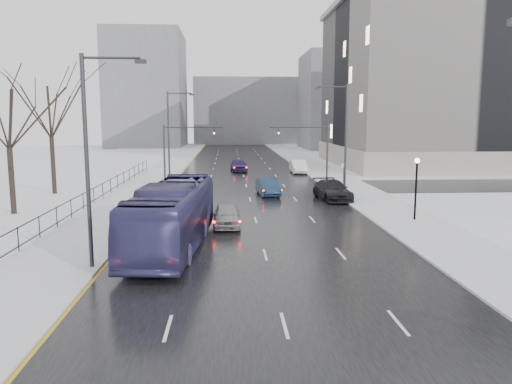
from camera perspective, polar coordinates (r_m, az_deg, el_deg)
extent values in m
cube|color=black|center=(63.71, -1.48, 2.04)|extent=(16.00, 150.00, 0.04)
cube|color=black|center=(51.81, -1.08, 0.56)|extent=(130.00, 10.00, 0.04)
cube|color=silver|center=(64.25, -10.89, 2.00)|extent=(5.00, 150.00, 0.16)
cube|color=silver|center=(64.87, 7.84, 2.13)|extent=(5.00, 150.00, 0.16)
cube|color=white|center=(66.20, -19.07, 1.85)|extent=(14.00, 150.00, 0.12)
cube|color=black|center=(35.55, -21.36, -1.40)|extent=(0.04, 70.00, 0.05)
cube|color=black|center=(35.72, -21.28, -2.98)|extent=(0.04, 70.00, 0.05)
cylinder|color=black|center=(35.65, -21.31, -2.35)|extent=(0.06, 0.06, 1.30)
cylinder|color=#2D2D33|center=(44.54, 10.21, 5.57)|extent=(0.20, 0.20, 10.00)
cylinder|color=#2D2D33|center=(44.29, 8.71, 11.81)|extent=(2.60, 0.12, 0.12)
cube|color=#2D2D33|center=(44.03, 7.01, 11.67)|extent=(0.50, 0.25, 0.18)
cylinder|color=#2D2D33|center=(24.27, -18.76, 2.96)|extent=(0.20, 0.20, 10.00)
cylinder|color=#2D2D33|center=(24.01, -16.23, 14.50)|extent=(2.60, 0.12, 0.12)
cube|color=#2D2D33|center=(23.74, -13.06, 14.32)|extent=(0.50, 0.25, 0.18)
cylinder|color=#2D2D33|center=(55.70, -9.96, 6.13)|extent=(0.20, 0.20, 10.00)
cylinder|color=#2D2D33|center=(55.59, -8.74, 11.10)|extent=(2.60, 0.12, 0.12)
cube|color=#2D2D33|center=(55.48, -7.37, 10.98)|extent=(0.50, 0.25, 0.18)
cylinder|color=black|center=(36.04, 17.80, 0.11)|extent=(0.14, 0.14, 4.00)
sphere|color=#FFE5B2|center=(35.81, 17.95, 3.44)|extent=(0.36, 0.36, 0.36)
cylinder|color=#2D2D33|center=(52.45, 8.15, 4.12)|extent=(0.20, 0.20, 6.50)
cylinder|color=#2D2D33|center=(51.81, 4.93, 7.39)|extent=(6.00, 0.12, 0.12)
imported|color=#2D2D33|center=(51.57, 2.60, 6.74)|extent=(0.15, 0.18, 0.90)
sphere|color=#19FF33|center=(51.42, 2.62, 6.73)|extent=(0.16, 0.16, 0.16)
cylinder|color=#2D2D33|center=(51.84, -10.43, 4.02)|extent=(0.20, 0.20, 6.50)
cylinder|color=#2D2D33|center=(51.41, -7.17, 7.35)|extent=(6.00, 0.12, 0.12)
imported|color=#2D2D33|center=(51.32, -4.80, 6.71)|extent=(0.15, 0.18, 0.90)
sphere|color=#19FF33|center=(51.18, -4.81, 6.70)|extent=(0.16, 0.16, 0.16)
cylinder|color=#2D2D33|center=(48.90, 9.94, 1.60)|extent=(0.06, 0.06, 2.50)
cylinder|color=white|center=(48.78, 9.97, 2.94)|extent=(0.60, 0.03, 0.60)
torus|color=#B20C0C|center=(48.78, 9.97, 2.94)|extent=(0.58, 0.06, 0.58)
cube|color=gray|center=(83.98, 23.32, 11.10)|extent=(40.00, 30.00, 24.00)
cube|color=gray|center=(85.60, 23.84, 19.40)|extent=(41.00, 31.00, 0.80)
cube|color=gray|center=(84.03, 22.91, 3.94)|extent=(40.60, 30.60, 3.00)
cube|color=slate|center=(122.06, 11.15, 10.11)|extent=(24.00, 20.00, 22.00)
cube|color=slate|center=(130.03, -12.34, 11.29)|extent=(18.00, 22.00, 28.00)
cube|color=slate|center=(143.42, -0.86, 9.20)|extent=(30.00, 18.00, 18.00)
imported|color=navy|center=(27.71, -9.53, -2.68)|extent=(4.09, 13.12, 3.60)
imported|color=gray|center=(32.96, -3.37, -2.65)|extent=(1.81, 4.45, 1.51)
imported|color=#182E49|center=(46.20, 1.37, 0.59)|extent=(2.14, 4.88, 1.56)
imported|color=black|center=(44.12, 8.73, 0.21)|extent=(2.95, 6.05, 1.70)
imported|color=#291B52|center=(66.98, -2.00, 3.09)|extent=(2.38, 5.11, 1.69)
imported|color=white|center=(65.05, 4.85, 2.92)|extent=(1.84, 5.24, 1.72)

